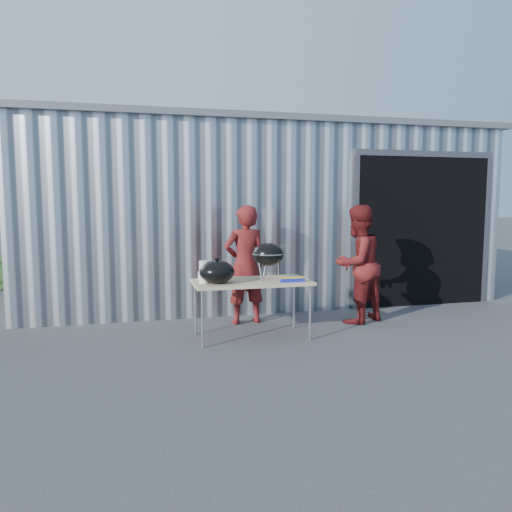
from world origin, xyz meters
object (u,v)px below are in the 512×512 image
object	(u,v)px
person_bystander	(357,264)
folding_table	(251,284)
kettle_grill	(268,247)
person_cook	(245,265)

from	to	relation	value
person_bystander	folding_table	bearing A→B (deg)	-9.83
folding_table	kettle_grill	world-z (taller)	kettle_grill
person_bystander	kettle_grill	bearing A→B (deg)	-8.31
folding_table	person_bystander	size ratio (longest dim) A/B	0.87
kettle_grill	person_cook	distance (m)	0.85
person_cook	person_bystander	size ratio (longest dim) A/B	1.00
kettle_grill	folding_table	bearing A→B (deg)	-176.35
folding_table	person_cook	bearing A→B (deg)	82.59
kettle_grill	person_cook	bearing A→B (deg)	98.90
person_cook	person_bystander	distance (m)	1.64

